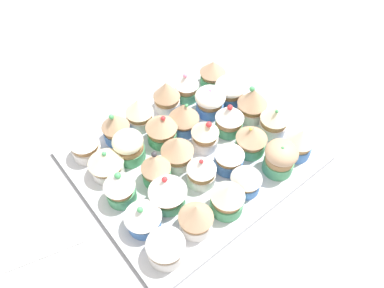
# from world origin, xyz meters

# --- Properties ---
(ground_plane) EXTENTS (1.80, 1.80, 0.03)m
(ground_plane) POSITION_xyz_m (0.00, 0.00, -0.01)
(ground_plane) COLOR #9E9EA3
(baking_tray) EXTENTS (0.44, 0.37, 0.01)m
(baking_tray) POSITION_xyz_m (0.00, 0.00, 0.01)
(baking_tray) COLOR silver
(baking_tray) RESTS_ON ground_plane
(cupcake_0) EXTENTS (0.06, 0.06, 0.07)m
(cupcake_0) POSITION_xyz_m (-0.16, -0.14, 0.05)
(cupcake_0) COLOR white
(cupcake_0) RESTS_ON baking_tray
(cupcake_1) EXTENTS (0.06, 0.06, 0.07)m
(cupcake_1) POSITION_xyz_m (-0.10, -0.13, 0.05)
(cupcake_1) COLOR white
(cupcake_1) RESTS_ON baking_tray
(cupcake_2) EXTENTS (0.06, 0.06, 0.07)m
(cupcake_2) POSITION_xyz_m (-0.03, -0.13, 0.05)
(cupcake_2) COLOR #4C9E6B
(cupcake_2) RESTS_ON baking_tray
(cupcake_3) EXTENTS (0.06, 0.06, 0.07)m
(cupcake_3) POSITION_xyz_m (0.02, -0.12, 0.05)
(cupcake_3) COLOR #477AC6
(cupcake_3) RESTS_ON baking_tray
(cupcake_4) EXTENTS (0.06, 0.06, 0.07)m
(cupcake_4) POSITION_xyz_m (0.10, -0.13, 0.05)
(cupcake_4) COLOR #4C9E6B
(cupcake_4) RESTS_ON baking_tray
(cupcake_5) EXTENTS (0.06, 0.06, 0.07)m
(cupcake_5) POSITION_xyz_m (0.16, -0.13, 0.05)
(cupcake_5) COLOR #477AC6
(cupcake_5) RESTS_ON baking_tray
(cupcake_6) EXTENTS (0.06, 0.06, 0.07)m
(cupcake_6) POSITION_xyz_m (-0.16, -0.07, 0.05)
(cupcake_6) COLOR #477AC6
(cupcake_6) RESTS_ON baking_tray
(cupcake_7) EXTENTS (0.07, 0.07, 0.08)m
(cupcake_7) POSITION_xyz_m (-0.10, -0.06, 0.05)
(cupcake_7) COLOR #4C9E6B
(cupcake_7) RESTS_ON baking_tray
(cupcake_8) EXTENTS (0.06, 0.06, 0.07)m
(cupcake_8) POSITION_xyz_m (-0.03, -0.06, 0.05)
(cupcake_8) COLOR white
(cupcake_8) RESTS_ON baking_tray
(cupcake_9) EXTENTS (0.06, 0.06, 0.08)m
(cupcake_9) POSITION_xyz_m (0.03, -0.07, 0.05)
(cupcake_9) COLOR #477AC6
(cupcake_9) RESTS_ON baking_tray
(cupcake_10) EXTENTS (0.06, 0.06, 0.07)m
(cupcake_10) POSITION_xyz_m (0.10, -0.07, 0.05)
(cupcake_10) COLOR #4C9E6B
(cupcake_10) RESTS_ON baking_tray
(cupcake_11) EXTENTS (0.06, 0.06, 0.07)m
(cupcake_11) POSITION_xyz_m (0.17, -0.06, 0.05)
(cupcake_11) COLOR white
(cupcake_11) RESTS_ON baking_tray
(cupcake_12) EXTENTS (0.06, 0.06, 0.08)m
(cupcake_12) POSITION_xyz_m (-0.16, -0.00, 0.05)
(cupcake_12) COLOR #4C9E6B
(cupcake_12) RESTS_ON baking_tray
(cupcake_13) EXTENTS (0.06, 0.06, 0.07)m
(cupcake_13) POSITION_xyz_m (-0.09, -0.01, 0.05)
(cupcake_13) COLOR #4C9E6B
(cupcake_13) RESTS_ON baking_tray
(cupcake_14) EXTENTS (0.06, 0.06, 0.07)m
(cupcake_14) POSITION_xyz_m (-0.04, 0.00, 0.05)
(cupcake_14) COLOR white
(cupcake_14) RESTS_ON baking_tray
(cupcake_15) EXTENTS (0.06, 0.06, 0.07)m
(cupcake_15) POSITION_xyz_m (0.03, -0.00, 0.05)
(cupcake_15) COLOR white
(cupcake_15) RESTS_ON baking_tray
(cupcake_16) EXTENTS (0.06, 0.06, 0.08)m
(cupcake_16) POSITION_xyz_m (0.10, -0.00, 0.05)
(cupcake_16) COLOR #4C9E6B
(cupcake_16) RESTS_ON baking_tray
(cupcake_17) EXTENTS (0.06, 0.06, 0.08)m
(cupcake_17) POSITION_xyz_m (0.16, 0.00, 0.05)
(cupcake_17) COLOR white
(cupcake_17) RESTS_ON baking_tray
(cupcake_18) EXTENTS (0.07, 0.07, 0.07)m
(cupcake_18) POSITION_xyz_m (-0.15, 0.06, 0.05)
(cupcake_18) COLOR white
(cupcake_18) RESTS_ON baking_tray
(cupcake_19) EXTENTS (0.06, 0.06, 0.07)m
(cupcake_19) POSITION_xyz_m (-0.10, 0.07, 0.05)
(cupcake_19) COLOR #4C9E6B
(cupcake_19) RESTS_ON baking_tray
(cupcake_20) EXTENTS (0.06, 0.06, 0.07)m
(cupcake_20) POSITION_xyz_m (-0.03, 0.07, 0.05)
(cupcake_20) COLOR #4C9E6B
(cupcake_20) RESTS_ON baking_tray
(cupcake_21) EXTENTS (0.06, 0.06, 0.08)m
(cupcake_21) POSITION_xyz_m (0.03, 0.06, 0.05)
(cupcake_21) COLOR #477AC6
(cupcake_21) RESTS_ON baking_tray
(cupcake_22) EXTENTS (0.07, 0.07, 0.06)m
(cupcake_22) POSITION_xyz_m (0.10, 0.07, 0.04)
(cupcake_22) COLOR #477AC6
(cupcake_22) RESTS_ON baking_tray
(cupcake_23) EXTENTS (0.07, 0.07, 0.06)m
(cupcake_23) POSITION_xyz_m (0.16, 0.07, 0.04)
(cupcake_23) COLOR #477AC6
(cupcake_23) RESTS_ON baking_tray
(cupcake_24) EXTENTS (0.06, 0.06, 0.07)m
(cupcake_24) POSITION_xyz_m (-0.16, 0.13, 0.05)
(cupcake_24) COLOR white
(cupcake_24) RESTS_ON baking_tray
(cupcake_25) EXTENTS (0.06, 0.06, 0.08)m
(cupcake_25) POSITION_xyz_m (-0.09, 0.13, 0.05)
(cupcake_25) COLOR #477AC6
(cupcake_25) RESTS_ON baking_tray
(cupcake_26) EXTENTS (0.06, 0.06, 0.07)m
(cupcake_26) POSITION_xyz_m (-0.03, 0.13, 0.05)
(cupcake_26) COLOR white
(cupcake_26) RESTS_ON baking_tray
(cupcake_27) EXTENTS (0.06, 0.06, 0.07)m
(cupcake_27) POSITION_xyz_m (0.04, 0.13, 0.05)
(cupcake_27) COLOR white
(cupcake_27) RESTS_ON baking_tray
(cupcake_28) EXTENTS (0.05, 0.05, 0.07)m
(cupcake_28) POSITION_xyz_m (0.09, 0.13, 0.05)
(cupcake_28) COLOR #4C9E6B
(cupcake_28) RESTS_ON baking_tray
(cupcake_29) EXTENTS (0.06, 0.06, 0.06)m
(cupcake_29) POSITION_xyz_m (0.17, 0.13, 0.05)
(cupcake_29) COLOR #4C9E6B
(cupcake_29) RESTS_ON baking_tray
(napkin) EXTENTS (0.15, 0.14, 0.01)m
(napkin) POSITION_xyz_m (-0.31, 0.05, 0.00)
(napkin) COLOR white
(napkin) RESTS_ON ground_plane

